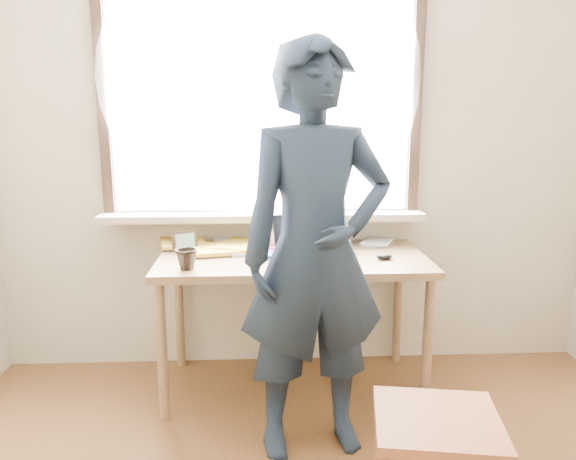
{
  "coord_description": "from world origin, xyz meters",
  "views": [
    {
      "loc": [
        -0.22,
        -1.27,
        1.53
      ],
      "look_at": [
        -0.1,
        0.95,
        1.05
      ],
      "focal_mm": 35.0,
      "sensor_mm": 36.0,
      "label": 1
    }
  ],
  "objects_px": {
    "mug_white": "(275,239)",
    "work_chair": "(437,435)",
    "mug_dark": "(187,259)",
    "laptop": "(307,248)",
    "person": "(316,254)",
    "desk": "(293,270)"
  },
  "relations": [
    {
      "from": "laptop",
      "to": "person",
      "type": "height_order",
      "value": "person"
    },
    {
      "from": "desk",
      "to": "mug_dark",
      "type": "bearing_deg",
      "value": -156.86
    },
    {
      "from": "work_chair",
      "to": "mug_dark",
      "type": "bearing_deg",
      "value": 138.33
    },
    {
      "from": "laptop",
      "to": "desk",
      "type": "bearing_deg",
      "value": 154.64
    },
    {
      "from": "desk",
      "to": "work_chair",
      "type": "bearing_deg",
      "value": -67.68
    },
    {
      "from": "laptop",
      "to": "mug_white",
      "type": "height_order",
      "value": "laptop"
    },
    {
      "from": "desk",
      "to": "person",
      "type": "relative_size",
      "value": 0.78
    },
    {
      "from": "laptop",
      "to": "person",
      "type": "distance_m",
      "value": 0.52
    },
    {
      "from": "mug_white",
      "to": "person",
      "type": "xyz_separation_m",
      "value": [
        0.16,
        -0.73,
        0.1
      ]
    },
    {
      "from": "desk",
      "to": "mug_dark",
      "type": "height_order",
      "value": "mug_dark"
    },
    {
      "from": "mug_dark",
      "to": "mug_white",
      "type": "bearing_deg",
      "value": 42.74
    },
    {
      "from": "person",
      "to": "mug_white",
      "type": "bearing_deg",
      "value": 91.69
    },
    {
      "from": "mug_white",
      "to": "work_chair",
      "type": "height_order",
      "value": "mug_white"
    },
    {
      "from": "mug_white",
      "to": "work_chair",
      "type": "bearing_deg",
      "value": -66.98
    },
    {
      "from": "laptop",
      "to": "mug_white",
      "type": "distance_m",
      "value": 0.27
    },
    {
      "from": "laptop",
      "to": "person",
      "type": "bearing_deg",
      "value": -90.74
    },
    {
      "from": "laptop",
      "to": "mug_dark",
      "type": "bearing_deg",
      "value": -162.33
    },
    {
      "from": "desk",
      "to": "person",
      "type": "height_order",
      "value": "person"
    },
    {
      "from": "work_chair",
      "to": "person",
      "type": "relative_size",
      "value": 0.28
    },
    {
      "from": "laptop",
      "to": "mug_white",
      "type": "xyz_separation_m",
      "value": [
        -0.17,
        0.21,
        0.0
      ]
    },
    {
      "from": "mug_white",
      "to": "mug_dark",
      "type": "height_order",
      "value": "mug_white"
    },
    {
      "from": "laptop",
      "to": "mug_dark",
      "type": "relative_size",
      "value": 3.54
    }
  ]
}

